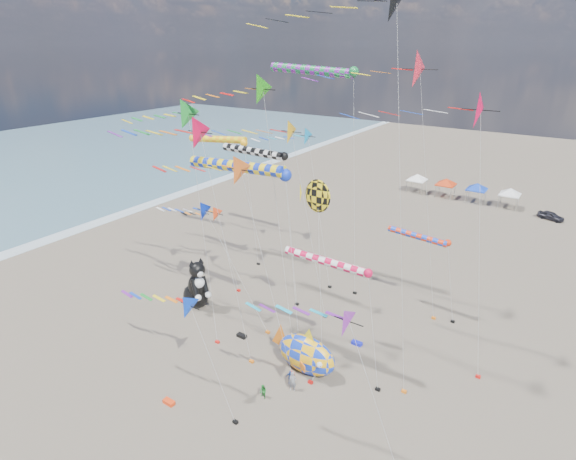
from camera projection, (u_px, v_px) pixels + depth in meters
The scene contains 31 objects.
ground at pixel (206, 433), 30.32m from camera, with size 260.00×260.00×0.00m, color brown.
delta_kite_0 at pixel (189, 313), 30.00m from camera, with size 9.32×1.92×9.00m.
delta_kite_1 at pixel (469, 113), 29.50m from camera, with size 12.67×2.70×21.71m.
delta_kite_2 at pixel (287, 133), 38.83m from camera, with size 12.95×2.25×18.67m.
delta_kite_3 at pixel (237, 169), 31.91m from camera, with size 12.28×2.33×17.56m.
delta_kite_4 at pixel (218, 211), 39.37m from camera, with size 10.63×1.97×12.03m.
delta_kite_5 at pixel (339, 323), 23.99m from camera, with size 10.47×1.90×11.81m.
delta_kite_6 at pixel (294, 139), 44.82m from camera, with size 10.58×1.95×16.90m.
delta_kite_7 at pixel (204, 219), 47.04m from camera, with size 8.84×1.83×8.61m.
delta_kite_8 at pixel (411, 70), 36.67m from camera, with size 14.69×3.21×24.17m.
delta_kite_9 at pixel (379, 4), 25.85m from camera, with size 13.74×2.90×28.16m.
delta_kite_10 at pixel (170, 117), 33.72m from camera, with size 10.02×2.50×20.72m.
delta_kite_11 at pixel (198, 133), 32.08m from camera, with size 13.14×2.54×19.99m.
delta_kite_12 at pixel (258, 91), 30.99m from camera, with size 9.40×2.21×22.70m.
windsock_0 at pixel (256, 153), 41.85m from camera, with size 8.76×0.78×15.39m.
windsock_1 at pixel (330, 263), 32.68m from camera, with size 8.37×0.66×9.94m.
windsock_2 at pixel (220, 140), 50.47m from camera, with size 9.35×0.82×14.77m.
windsock_3 at pixel (240, 168), 33.05m from camera, with size 10.59×0.90×16.39m.
windsock_4 at pixel (421, 237), 41.39m from camera, with size 7.32×0.64×8.19m.
windsock_5 at pixel (316, 71), 41.52m from camera, with size 10.31×0.89×22.50m.
angelfish_kite at pixel (315, 197), 34.32m from camera, with size 3.74×3.02×14.91m.
cat_inflatable at pixel (197, 281), 44.01m from camera, with size 4.10×2.05×5.53m, color black, non-canonical shape.
fish_inflatable at pixel (306, 354), 35.46m from camera, with size 6.76×2.93×4.23m.
person_adult at pixel (293, 381), 33.78m from camera, with size 0.60×0.39×1.64m, color gray.
child_green at pixel (263, 392), 33.10m from camera, with size 0.57×0.44×1.17m, color #23812F.
child_blue at pixel (290, 377), 34.58m from camera, with size 0.68×0.28×1.16m, color #284596.
kite_bag_0 at pixel (242, 336), 40.17m from camera, with size 0.90×0.44×0.30m, color black.
kite_bag_1 at pixel (169, 402), 32.74m from camera, with size 0.90×0.44×0.30m, color #EF3910.
kite_bag_2 at pixel (357, 343), 39.17m from camera, with size 0.90×0.44×0.30m, color #141CCF.
tent_row at pixel (462, 182), 74.49m from camera, with size 19.20×4.20×3.80m.
parked_car at pixel (551, 216), 66.90m from camera, with size 1.46×3.64×1.24m, color #26262D.
Camera 1 is at (17.20, -15.86, 24.33)m, focal length 28.00 mm.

